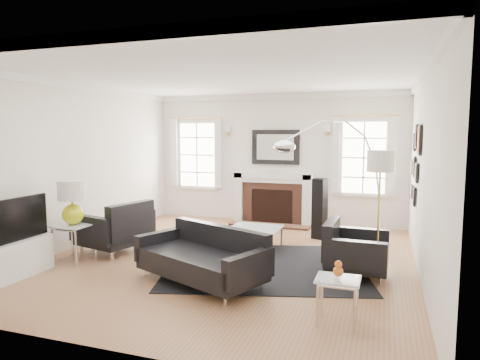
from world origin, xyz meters
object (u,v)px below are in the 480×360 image
(fireplace, at_px, (273,199))
(coffee_table, at_px, (254,230))
(gourd_lamp, at_px, (72,199))
(arc_floor_lamp, at_px, (334,183))
(armchair_left, at_px, (117,229))
(sofa, at_px, (204,258))
(armchair_right, at_px, (353,251))

(fireplace, xyz_separation_m, coffee_table, (0.22, -2.15, -0.20))
(coffee_table, xyz_separation_m, gourd_lamp, (-2.42, -1.50, 0.62))
(fireplace, bearing_deg, arc_floor_lamp, -57.08)
(coffee_table, bearing_deg, fireplace, 95.94)
(armchair_left, xyz_separation_m, arc_floor_lamp, (3.43, 0.62, 0.81))
(sofa, height_order, armchair_right, armchair_right)
(armchair_left, xyz_separation_m, armchair_right, (3.75, 0.04, -0.05))
(gourd_lamp, bearing_deg, fireplace, 58.90)
(armchair_left, xyz_separation_m, coffee_table, (2.10, 0.87, -0.05))
(sofa, height_order, gourd_lamp, gourd_lamp)
(fireplace, bearing_deg, coffee_table, -84.06)
(sofa, height_order, arc_floor_lamp, arc_floor_lamp)
(sofa, height_order, coffee_table, sofa)
(gourd_lamp, distance_m, arc_floor_lamp, 3.96)
(coffee_table, relative_size, arc_floor_lamp, 0.37)
(armchair_right, bearing_deg, arc_floor_lamp, 119.36)
(sofa, height_order, armchair_left, armchair_left)
(sofa, bearing_deg, armchair_right, 26.01)
(fireplace, distance_m, armchair_left, 3.56)
(sofa, relative_size, gourd_lamp, 2.93)
(gourd_lamp, height_order, arc_floor_lamp, arc_floor_lamp)
(armchair_right, relative_size, arc_floor_lamp, 0.42)
(armchair_right, distance_m, gourd_lamp, 4.18)
(fireplace, relative_size, gourd_lamp, 2.52)
(sofa, relative_size, armchair_left, 1.61)
(armchair_right, xyz_separation_m, gourd_lamp, (-4.08, -0.67, 0.61))
(armchair_left, bearing_deg, armchair_right, 0.55)
(armchair_left, distance_m, armchair_right, 3.75)
(fireplace, height_order, armchair_right, fireplace)
(gourd_lamp, bearing_deg, armchair_left, 62.61)
(gourd_lamp, xyz_separation_m, arc_floor_lamp, (3.75, 1.25, 0.25))
(sofa, bearing_deg, fireplace, 90.85)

